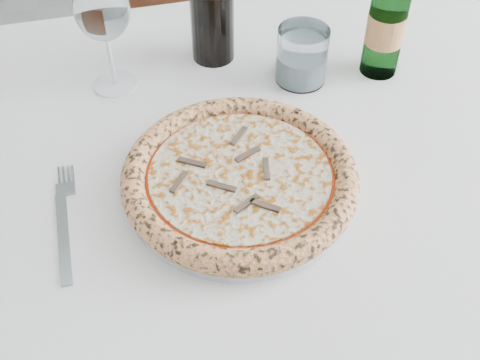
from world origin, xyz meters
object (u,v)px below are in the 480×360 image
(chair_far, at_px, (159,9))
(tumbler, at_px, (302,59))
(pizza, at_px, (240,177))
(wine_glass, at_px, (102,12))
(beer_bottle, at_px, (387,20))
(dining_table, at_px, (229,184))
(plate, at_px, (240,186))

(chair_far, distance_m, tumbler, 0.73)
(tumbler, bearing_deg, pizza, -121.31)
(chair_far, height_order, pizza, chair_far)
(pizza, relative_size, tumbler, 3.44)
(tumbler, bearing_deg, wine_glass, 173.39)
(wine_glass, xyz_separation_m, tumbler, (0.30, -0.03, -0.09))
(wine_glass, height_order, tumbler, wine_glass)
(wine_glass, distance_m, tumbler, 0.32)
(chair_far, xyz_separation_m, beer_bottle, (0.34, -0.65, 0.32))
(tumbler, xyz_separation_m, beer_bottle, (0.13, 0.00, 0.05))
(dining_table, bearing_deg, chair_far, 94.52)
(plate, bearing_deg, tumbler, 58.69)
(beer_bottle, bearing_deg, dining_table, -154.07)
(wine_glass, bearing_deg, beer_bottle, -4.31)
(dining_table, xyz_separation_m, chair_far, (-0.06, 0.78, -0.13))
(dining_table, relative_size, pizza, 4.61)
(dining_table, xyz_separation_m, pizza, (-0.00, -0.10, 0.12))
(dining_table, height_order, beer_bottle, beer_bottle)
(dining_table, xyz_separation_m, wine_glass, (-0.16, 0.17, 0.23))
(pizza, relative_size, beer_bottle, 1.34)
(dining_table, height_order, plate, plate)
(plate, height_order, beer_bottle, beer_bottle)
(wine_glass, relative_size, beer_bottle, 0.79)
(pizza, height_order, tumbler, tumbler)
(chair_far, relative_size, plate, 3.06)
(dining_table, bearing_deg, beer_bottle, 25.93)
(dining_table, relative_size, tumbler, 15.86)
(dining_table, distance_m, chair_far, 0.80)
(wine_glass, relative_size, tumbler, 2.02)
(wine_glass, xyz_separation_m, beer_bottle, (0.44, -0.03, -0.04))
(plate, bearing_deg, dining_table, 90.00)
(pizza, bearing_deg, chair_far, 94.01)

